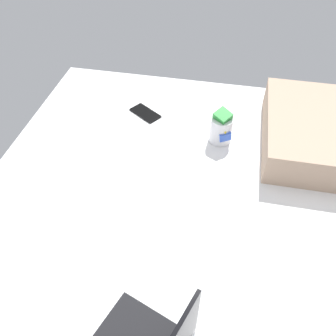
% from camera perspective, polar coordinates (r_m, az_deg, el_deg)
% --- Properties ---
extents(bed_mattress, '(1.80, 1.40, 0.18)m').
position_cam_1_polar(bed_mattress, '(1.26, -0.22, -11.82)').
color(bed_mattress, white).
rests_on(bed_mattress, ground).
extents(snack_cup, '(0.10, 0.09, 0.15)m').
position_cam_1_polar(snack_cup, '(1.45, 8.52, 6.29)').
color(snack_cup, silver).
rests_on(snack_cup, bed_mattress).
extents(cell_phone, '(0.14, 0.15, 0.01)m').
position_cam_1_polar(cell_phone, '(1.61, -3.66, 8.77)').
color(cell_phone, black).
rests_on(cell_phone, bed_mattress).
extents(pillow, '(0.52, 0.36, 0.13)m').
position_cam_1_polar(pillow, '(1.53, 21.94, 5.51)').
color(pillow, tan).
rests_on(pillow, bed_mattress).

